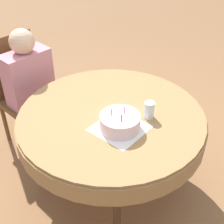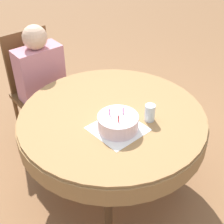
# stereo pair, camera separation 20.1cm
# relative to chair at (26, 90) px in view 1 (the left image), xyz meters

# --- Properties ---
(ground_plane) EXTENTS (12.00, 12.00, 0.00)m
(ground_plane) POSITION_rel_chair_xyz_m (0.01, -0.98, -0.51)
(ground_plane) COLOR #8C603D
(dining_table) EXTENTS (1.28, 1.28, 0.71)m
(dining_table) POSITION_rel_chair_xyz_m (0.01, -0.98, 0.12)
(dining_table) COLOR #9E7547
(dining_table) RESTS_ON ground_plane
(chair) EXTENTS (0.48, 0.48, 0.98)m
(chair) POSITION_rel_chair_xyz_m (0.00, 0.00, 0.00)
(chair) COLOR brown
(chair) RESTS_ON ground_plane
(person) EXTENTS (0.40, 0.30, 1.08)m
(person) POSITION_rel_chair_xyz_m (-0.01, -0.11, 0.14)
(person) COLOR #DBB293
(person) RESTS_ON ground_plane
(napkin) EXTENTS (0.31, 0.31, 0.00)m
(napkin) POSITION_rel_chair_xyz_m (-0.07, -1.12, 0.20)
(napkin) COLOR white
(napkin) RESTS_ON dining_table
(birthday_cake) EXTENTS (0.26, 0.26, 0.14)m
(birthday_cake) POSITION_rel_chair_xyz_m (-0.07, -1.12, 0.25)
(birthday_cake) COLOR silver
(birthday_cake) RESTS_ON dining_table
(drinking_glass) EXTENTS (0.07, 0.07, 0.12)m
(drinking_glass) POSITION_rel_chair_xyz_m (0.15, -1.19, 0.26)
(drinking_glass) COLOR silver
(drinking_glass) RESTS_ON dining_table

